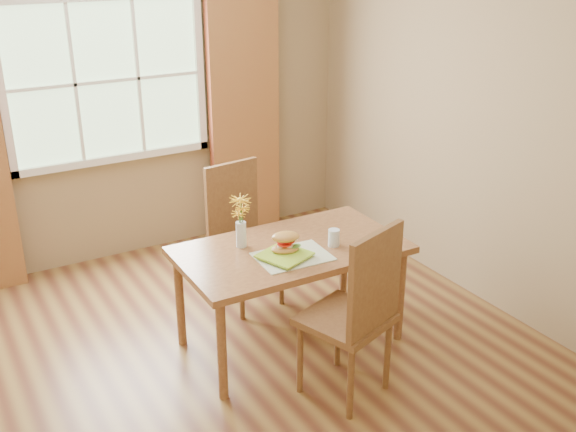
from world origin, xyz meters
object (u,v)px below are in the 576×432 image
Objects in this scene: dining_table at (291,257)px; croissant_sandwich at (286,243)px; chair_far at (240,228)px; flower_vase at (241,217)px; water_glass at (334,238)px; chair_near at (359,308)px.

croissant_sandwich is (-0.09, -0.09, 0.16)m from dining_table.
flower_vase reaches higher than chair_far.
dining_table is 4.23× the size of flower_vase.
croissant_sandwich is 1.87× the size of water_glass.
croissant_sandwich is 0.34m from water_glass.
chair_near is at bearing -86.70° from dining_table.
chair_far is at bearing 91.80° from dining_table.
water_glass is 0.32× the size of flower_vase.
chair_near is 5.27× the size of croissant_sandwich.
chair_far is 0.89m from water_glass.
croissant_sandwich is at bearing 82.36° from chair_near.
chair_far is at bearing 107.19° from water_glass.
flower_vase is (-0.30, 0.88, 0.31)m from chair_near.
croissant_sandwich is at bearing -135.11° from dining_table.
croissant_sandwich is at bearing -54.43° from flower_vase.
croissant_sandwich is 0.33m from flower_vase.
croissant_sandwich is at bearing -102.84° from chair_far.
chair_far reaches higher than water_glass.
chair_near reaches higher than chair_far.
flower_vase is at bearing 142.66° from croissant_sandwich.
chair_far reaches higher than croissant_sandwich.
croissant_sandwich reaches higher than dining_table.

